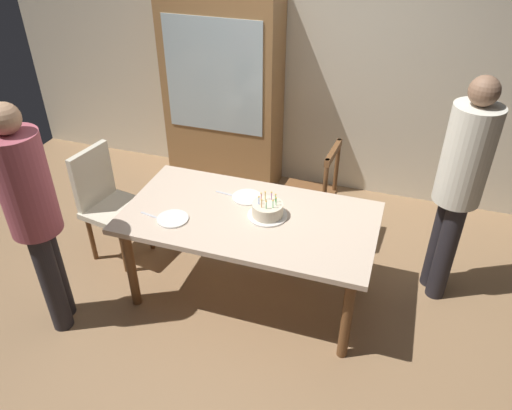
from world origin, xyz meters
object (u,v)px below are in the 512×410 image
Objects in this scene: plate_far_side at (247,197)px; plate_near_celebrant at (173,219)px; person_celebrant at (33,211)px; person_guest at (460,181)px; dining_table at (249,225)px; birthday_cake at (267,210)px; chair_upholstered at (107,199)px; china_cabinet at (223,95)px; chair_spindle_back at (309,198)px.

plate_near_celebrant is at bearing -133.56° from plate_far_side.
person_celebrant is 0.98× the size of person_guest.
plate_near_celebrant is 1.00× the size of plate_far_side.
dining_table is 6.33× the size of birthday_cake.
china_cabinet is (0.48, 1.42, 0.42)m from chair_upholstered.
plate_far_side is 1.21m from chair_upholstered.
person_guest is at bearing 11.65° from plate_far_side.
chair_spindle_back is (0.26, 0.78, -0.20)m from dining_table.
plate_near_celebrant is 1.81m from china_cabinet.
china_cabinet reaches higher than plate_near_celebrant.
plate_near_celebrant is at bearing -127.05° from chair_spindle_back.
plate_near_celebrant is 0.89m from chair_upholstered.
chair_spindle_back is at bearing 71.48° from dining_table.
plate_far_side is at bearing 140.34° from birthday_cake.
plate_far_side is at bearing 46.44° from plate_near_celebrant.
dining_table is 0.93× the size of china_cabinet.
person_celebrant is (-0.72, -0.47, 0.22)m from plate_near_celebrant.
dining_table is 8.05× the size of plate_far_side.
person_guest reaches higher than birthday_cake.
birthday_cake is at bearing 28.06° from person_celebrant.
dining_table is at bearing -164.21° from birthday_cake.
china_cabinet is at bearing 99.92° from plate_near_celebrant.
person_celebrant is 2.82m from person_guest.
person_celebrant is (-1.47, -1.46, 0.50)m from chair_spindle_back.
chair_spindle_back is at bearing -36.18° from china_cabinet.
birthday_cake is 1.79m from china_cabinet.
birthday_cake is (0.12, 0.03, 0.13)m from dining_table.
dining_table is 0.54m from plate_near_celebrant.
plate_near_celebrant is 1.98m from person_guest.
chair_spindle_back is 0.55× the size of person_guest.
person_celebrant is at bearing -150.82° from dining_table.
person_celebrant is (-1.21, -0.68, 0.30)m from dining_table.
person_guest is (2.62, 0.37, 0.45)m from chair_upholstered.
person_celebrant reaches higher than chair_upholstered.
chair_spindle_back is at bearing 165.63° from person_guest.
plate_near_celebrant is 0.23× the size of chair_spindle_back.
chair_upholstered is 2.68m from person_guest.
chair_spindle_back is (0.75, 0.99, -0.29)m from plate_near_celebrant.
person_guest is (1.35, 0.51, 0.33)m from dining_table.
chair_upholstered is at bearing -176.60° from plate_far_side.
person_celebrant is at bearing -85.51° from chair_upholstered.
chair_upholstered reaches higher than birthday_cake.
china_cabinet is at bearing 71.39° from chair_upholstered.
chair_spindle_back reaches higher than dining_table.
chair_upholstered is (-0.79, 0.35, -0.21)m from plate_near_celebrant.
birthday_cake is 0.29× the size of chair_upholstered.
person_celebrant is (-1.33, -0.71, 0.17)m from birthday_cake.
person_celebrant reaches higher than dining_table.
plate_far_side is 0.12× the size of china_cabinet.
plate_near_celebrant is at bearing 32.81° from person_celebrant.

